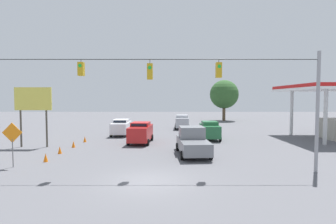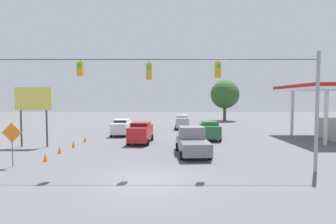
# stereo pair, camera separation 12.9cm
# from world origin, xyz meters

# --- Properties ---
(ground_plane) EXTENTS (140.00, 140.00, 0.00)m
(ground_plane) POSITION_xyz_m (0.00, 0.00, 0.00)
(ground_plane) COLOR #56565B
(overhead_signal_span) EXTENTS (19.84, 0.38, 7.11)m
(overhead_signal_span) POSITION_xyz_m (-0.05, -1.79, 4.48)
(overhead_signal_span) COLOR #939399
(overhead_signal_span) RESTS_ON ground_plane
(sedan_red_withflow_mid) EXTENTS (2.30, 4.58, 2.03)m
(sedan_red_withflow_mid) POSITION_xyz_m (1.62, -11.92, 1.06)
(sedan_red_withflow_mid) COLOR red
(sedan_red_withflow_mid) RESTS_ON ground_plane
(sedan_silver_oncoming_deep) EXTENTS (2.18, 4.30, 1.98)m
(sedan_silver_oncoming_deep) POSITION_xyz_m (-3.08, -23.79, 1.03)
(sedan_silver_oncoming_deep) COLOR #A8AAB2
(sedan_silver_oncoming_deep) RESTS_ON ground_plane
(sedan_green_oncoming_far) EXTENTS (1.94, 4.20, 1.91)m
(sedan_green_oncoming_far) POSITION_xyz_m (-5.49, -14.15, 1.00)
(sedan_green_oncoming_far) COLOR #236038
(sedan_green_oncoming_far) RESTS_ON ground_plane
(pickup_truck_grey_crossing_near) EXTENTS (2.52, 5.25, 2.12)m
(pickup_truck_grey_crossing_near) POSITION_xyz_m (-2.97, -6.71, 0.98)
(pickup_truck_grey_crossing_near) COLOR slate
(pickup_truck_grey_crossing_near) RESTS_ON ground_plane
(sedan_white_withflow_far) EXTENTS (2.05, 4.50, 1.88)m
(sedan_white_withflow_far) POSITION_xyz_m (4.47, -17.29, 0.98)
(sedan_white_withflow_far) COLOR silver
(sedan_white_withflow_far) RESTS_ON ground_plane
(traffic_cone_nearest) EXTENTS (0.30, 0.30, 0.59)m
(traffic_cone_nearest) POSITION_xyz_m (7.37, -4.30, 0.30)
(traffic_cone_nearest) COLOR orange
(traffic_cone_nearest) RESTS_ON ground_plane
(traffic_cone_second) EXTENTS (0.30, 0.30, 0.59)m
(traffic_cone_second) POSITION_xyz_m (7.49, -6.93, 0.30)
(traffic_cone_second) COLOR orange
(traffic_cone_second) RESTS_ON ground_plane
(traffic_cone_third) EXTENTS (0.30, 0.30, 0.59)m
(traffic_cone_third) POSITION_xyz_m (7.34, -9.52, 0.30)
(traffic_cone_third) COLOR orange
(traffic_cone_third) RESTS_ON ground_plane
(traffic_cone_fourth) EXTENTS (0.30, 0.30, 0.59)m
(traffic_cone_fourth) POSITION_xyz_m (7.24, -12.40, 0.30)
(traffic_cone_fourth) COLOR orange
(traffic_cone_fourth) RESTS_ON ground_plane
(roadside_billboard) EXTENTS (3.29, 0.16, 5.35)m
(roadside_billboard) POSITION_xyz_m (10.96, -9.78, 3.86)
(roadside_billboard) COLOR #4C473D
(roadside_billboard) RESTS_ON ground_plane
(work_zone_sign) EXTENTS (1.27, 0.06, 2.84)m
(work_zone_sign) POSITION_xyz_m (8.79, -2.90, 1.99)
(work_zone_sign) COLOR slate
(work_zone_sign) RESTS_ON ground_plane
(tree_horizon_left) EXTENTS (5.50, 5.50, 7.88)m
(tree_horizon_left) POSITION_xyz_m (-11.94, -37.21, 5.11)
(tree_horizon_left) COLOR brown
(tree_horizon_left) RESTS_ON ground_plane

